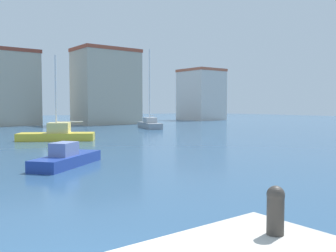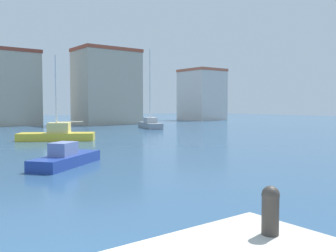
{
  "view_description": "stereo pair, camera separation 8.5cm",
  "coord_description": "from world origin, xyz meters",
  "px_view_note": "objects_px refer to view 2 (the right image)",
  "views": [
    {
      "loc": [
        -1.83,
        -4.62,
        2.8
      ],
      "look_at": [
        15.52,
        17.94,
        1.23
      ],
      "focal_mm": 39.78,
      "sensor_mm": 36.0,
      "label": 1
    },
    {
      "loc": [
        -1.77,
        -4.67,
        2.8
      ],
      "look_at": [
        15.52,
        17.94,
        1.23
      ],
      "focal_mm": 39.78,
      "sensor_mm": 36.0,
      "label": 2
    }
  ],
  "objects_px": {
    "mooring_bollard": "(270,208)",
    "motorboat_blue_center_channel": "(66,158)",
    "sailboat_grey_far_left": "(150,124)",
    "sailboat_yellow_inner_mooring": "(57,134)"
  },
  "relations": [
    {
      "from": "mooring_bollard",
      "to": "sailboat_grey_far_left",
      "type": "xyz_separation_m",
      "value": [
        22.13,
        34.92,
        -0.86
      ]
    },
    {
      "from": "sailboat_yellow_inner_mooring",
      "to": "motorboat_blue_center_channel",
      "type": "xyz_separation_m",
      "value": [
        -4.38,
        -12.61,
        -0.14
      ]
    },
    {
      "from": "sailboat_yellow_inner_mooring",
      "to": "mooring_bollard",
      "type": "bearing_deg",
      "value": -104.83
    },
    {
      "from": "mooring_bollard",
      "to": "motorboat_blue_center_channel",
      "type": "bearing_deg",
      "value": 79.41
    },
    {
      "from": "mooring_bollard",
      "to": "motorboat_blue_center_channel",
      "type": "distance_m",
      "value": 13.64
    },
    {
      "from": "sailboat_yellow_inner_mooring",
      "to": "sailboat_grey_far_left",
      "type": "relative_size",
      "value": 0.7
    },
    {
      "from": "mooring_bollard",
      "to": "sailboat_grey_far_left",
      "type": "relative_size",
      "value": 0.07
    },
    {
      "from": "mooring_bollard",
      "to": "motorboat_blue_center_channel",
      "type": "relative_size",
      "value": 0.16
    },
    {
      "from": "motorboat_blue_center_channel",
      "to": "sailboat_grey_far_left",
      "type": "distance_m",
      "value": 29.15
    },
    {
      "from": "mooring_bollard",
      "to": "sailboat_grey_far_left",
      "type": "distance_m",
      "value": 41.35
    }
  ]
}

